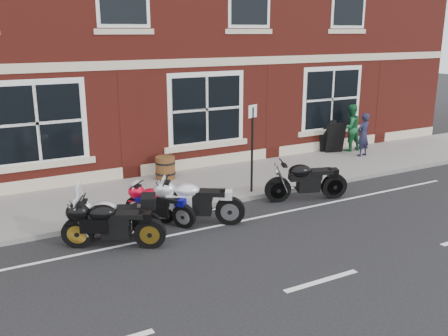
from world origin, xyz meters
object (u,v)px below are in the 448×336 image
Objects in this scene: pedestrian_left at (363,135)px; pedestrian_right at (350,128)px; moto_sport_silver at (195,200)px; moto_sport_red at (159,203)px; parking_sign at (252,142)px; moto_touring_silver at (111,215)px; barrel_planter at (165,168)px; moto_naked_black at (304,179)px; a_board_sign at (332,137)px; moto_sport_black at (111,222)px.

pedestrian_right is (0.16, 0.83, 0.09)m from pedestrian_left.
moto_sport_red is at bearing 91.70° from moto_sport_silver.
moto_sport_red is 0.81× the size of moto_sport_silver.
parking_sign is at bearing -23.00° from moto_sport_red.
barrel_planter is (2.57, 3.27, -0.08)m from moto_touring_silver.
moto_sport_red is 0.94× the size of pedestrian_right.
pedestrian_right is (7.84, 3.46, 0.39)m from moto_sport_silver.
moto_naked_black reaches higher than moto_sport_red.
parking_sign reaches higher than moto_naked_black.
a_board_sign is (7.14, 3.60, 0.10)m from moto_sport_silver.
moto_sport_red is at bearing 4.53° from pedestrian_left.
moto_naked_black is 0.92× the size of parking_sign.
moto_touring_silver is 1.11× the size of pedestrian_right.
moto_touring_silver is 4.37m from parking_sign.
pedestrian_right is at bearing -47.91° from moto_touring_silver.
moto_sport_silver is (1.93, -0.06, 0.05)m from moto_touring_silver.
moto_sport_black is at bearing 7.09° from pedestrian_left.
moto_sport_silver is 1.75× the size of a_board_sign.
pedestrian_right is at bearing -39.27° from moto_sport_black.
moto_sport_black is 10.63m from pedestrian_right.
barrel_planter is at bearing 22.11° from moto_sport_silver.
moto_naked_black is (5.30, 0.51, 0.03)m from moto_sport_black.
barrel_planter is 2.93m from parking_sign.
pedestrian_left is at bearing -20.83° from moto_sport_red.
moto_touring_silver is at bearing 4.78° from pedestrian_left.
pedestrian_right reaches higher than pedestrian_left.
moto_naked_black is 1.67m from parking_sign.
a_board_sign is 5.59m from parking_sign.
moto_touring_silver is 4.16m from barrel_planter.
moto_touring_silver is 0.48m from moto_sport_black.
moto_naked_black is 5.23m from a_board_sign.
pedestrian_left is (4.44, 2.52, 0.29)m from moto_naked_black.
moto_sport_red is 0.82× the size of moto_sport_black.
moto_sport_red is 3.15m from parking_sign.
parking_sign is (4.28, 1.48, 0.93)m from moto_sport_black.
pedestrian_left is (8.39, 2.20, 0.39)m from moto_sport_red.
pedestrian_right reaches higher than moto_sport_red.
pedestrian_right is 2.53× the size of barrel_planter.
moto_sport_black is at bearing -141.21° from a_board_sign.
pedestrian_left is 7.09m from barrel_planter.
moto_sport_silver is 8.12m from pedestrian_left.
moto_sport_silver is at bearing 8.75° from pedestrian_left.
pedestrian_left is at bearing 80.21° from pedestrian_right.
a_board_sign reaches higher than moto_sport_black.
moto_sport_black is at bearing -125.91° from barrel_planter.
moto_sport_silver is at bearing -68.97° from moto_touring_silver.
moto_sport_red reaches higher than barrel_planter.
a_board_sign is (3.90, 3.49, 0.10)m from moto_naked_black.
moto_sport_silver is 8.58m from pedestrian_right.
barrel_planter is at bearing 104.09° from parking_sign.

